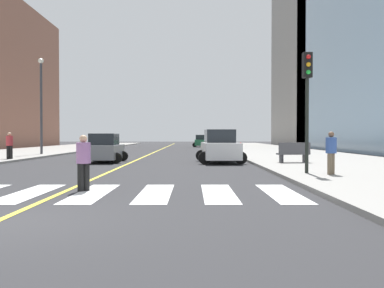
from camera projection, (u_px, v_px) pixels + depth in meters
name	position (u px, v px, depth m)	size (l,w,h in m)	color
sidewalk_kerb_east	(317.00, 159.00, 27.81)	(10.00, 120.00, 0.15)	gray
crosswalk_paint	(60.00, 193.00, 11.79)	(13.50, 4.00, 0.01)	silver
lane_divider_paint	(159.00, 150.00, 47.79)	(0.16, 80.00, 0.01)	yellow
parking_garage_concrete	(340.00, 49.00, 67.51)	(18.00, 24.00, 31.47)	gray
car_white_nearest	(219.00, 147.00, 25.28)	(2.95, 4.61, 2.02)	silver
car_green_second	(200.00, 141.00, 61.12)	(2.53, 4.01, 1.78)	#236B42
car_gray_third	(104.00, 149.00, 25.60)	(2.50, 3.99, 1.78)	slate
traffic_light_near_corner	(306.00, 89.00, 16.49)	(0.36, 0.41, 4.81)	black
park_bench	(293.00, 153.00, 23.11)	(1.85, 0.73, 1.12)	#47474C
pedestrian_crossing	(83.00, 160.00, 12.23)	(0.41, 0.41, 1.67)	black
pedestrian_waiting_east	(330.00, 151.00, 15.97)	(0.41, 0.41, 1.66)	brown
pedestrian_walking_west	(9.00, 144.00, 26.67)	(0.43, 0.43, 1.72)	black
fire_hydrant	(240.00, 148.00, 36.69)	(0.26, 0.26, 0.89)	red
street_lamp	(40.00, 98.00, 34.00)	(0.44, 0.44, 7.87)	#38383D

